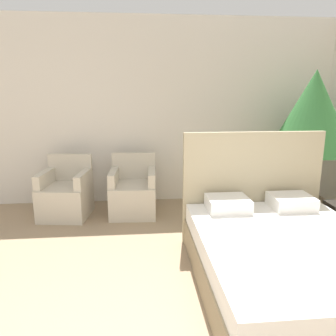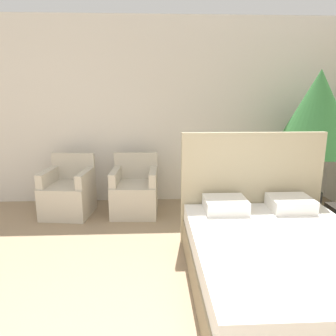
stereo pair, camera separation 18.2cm
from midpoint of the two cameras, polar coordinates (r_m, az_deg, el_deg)
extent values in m
cube|color=silver|center=(5.29, -4.56, 9.63)|extent=(10.00, 0.06, 2.90)
cube|color=#8C7A5B|center=(3.30, 18.63, -17.28)|extent=(1.62, 2.05, 0.30)
cube|color=white|center=(3.18, 18.98, -13.36)|extent=(1.59, 2.01, 0.20)
cube|color=tan|center=(4.00, 13.17, -3.36)|extent=(1.66, 0.06, 1.33)
cube|color=white|center=(3.68, 8.96, -6.15)|extent=(0.45, 0.39, 0.14)
cube|color=white|center=(3.92, 19.41, -5.54)|extent=(0.45, 0.39, 0.14)
cube|color=beige|center=(5.01, -18.40, -5.50)|extent=(0.74, 0.74, 0.47)
cube|color=beige|center=(5.16, -17.62, 0.13)|extent=(0.66, 0.14, 0.40)
cube|color=beige|center=(5.02, -21.65, -1.75)|extent=(0.18, 0.60, 0.20)
cube|color=beige|center=(4.82, -15.60, -1.89)|extent=(0.18, 0.60, 0.20)
cube|color=beige|center=(4.88, -7.15, -5.40)|extent=(0.69, 0.69, 0.47)
cube|color=beige|center=(5.04, -7.04, 0.38)|extent=(0.66, 0.09, 0.40)
cube|color=beige|center=(4.81, -10.57, -1.64)|extent=(0.13, 0.59, 0.20)
cube|color=beige|center=(4.76, -3.94, -1.59)|extent=(0.13, 0.59, 0.20)
cylinder|color=#4C4C4C|center=(5.31, 21.69, -5.38)|extent=(0.37, 0.37, 0.35)
cylinder|color=brown|center=(5.18, 22.13, -0.53)|extent=(0.06, 0.06, 0.58)
cone|color=#387F3D|center=(5.06, 23.00, 9.01)|extent=(1.16, 1.16, 1.15)
camera|label=1|loc=(0.09, -91.23, -0.29)|focal=35.00mm
camera|label=2|loc=(0.09, 88.77, 0.29)|focal=35.00mm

